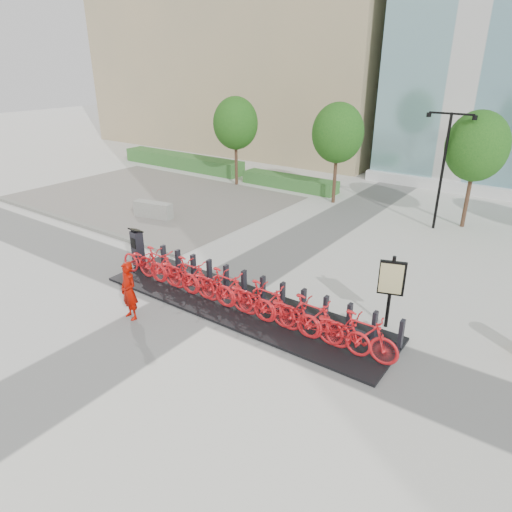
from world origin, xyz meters
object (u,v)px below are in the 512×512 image
Objects in this scene: worker_red at (129,291)px; map_sign at (391,281)px; bike_0 at (144,262)px; jersey_barrier at (153,210)px; kiosk at (138,248)px.

worker_red is 7.37m from map_sign.
bike_0 is 2.64m from worker_red.
map_sign is at bearing -24.36° from jersey_barrier.
kiosk is 0.83× the size of worker_red.
bike_0 is 1.42× the size of kiosk.
kiosk is 8.90m from map_sign.
jersey_barrier is (-3.92, 4.30, -0.40)m from kiosk.
worker_red is at bearing -167.11° from map_sign.
map_sign is (12.69, -2.91, 1.06)m from jersey_barrier.
worker_red is 0.81× the size of map_sign.
bike_0 is 0.98m from kiosk.
bike_0 is 1.17× the size of worker_red.
worker_red reaches higher than jersey_barrier.
map_sign is (7.92, 1.85, 0.82)m from bike_0.
bike_0 is 8.17m from map_sign.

